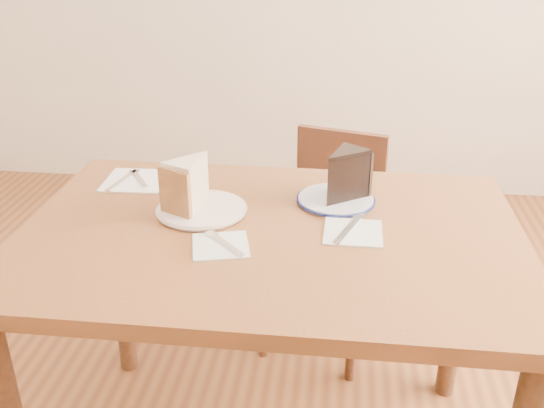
# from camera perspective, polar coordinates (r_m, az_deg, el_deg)

# --- Properties ---
(table) EXTENTS (1.20, 0.80, 0.75)m
(table) POSITION_cam_1_polar(r_m,az_deg,el_deg) (1.49, -0.14, -5.79)
(table) COLOR #4C2814
(table) RESTS_ON ground
(chair_far) EXTENTS (0.47, 0.47, 0.76)m
(chair_far) POSITION_cam_1_polar(r_m,az_deg,el_deg) (2.13, 5.32, -2.73)
(chair_far) COLOR #33180F
(chair_far) RESTS_ON ground
(plate_cream) EXTENTS (0.22, 0.22, 0.01)m
(plate_cream) POSITION_cam_1_polar(r_m,az_deg,el_deg) (1.54, -6.63, -0.51)
(plate_cream) COLOR white
(plate_cream) RESTS_ON table
(plate_navy) EXTENTS (0.20, 0.20, 0.01)m
(plate_navy) POSITION_cam_1_polar(r_m,az_deg,el_deg) (1.59, 6.02, 0.42)
(plate_navy) COLOR silver
(plate_navy) RESTS_ON table
(carrot_cake) EXTENTS (0.14, 0.15, 0.11)m
(carrot_cake) POSITION_cam_1_polar(r_m,az_deg,el_deg) (1.53, -7.47, 1.89)
(carrot_cake) COLOR beige
(carrot_cake) RESTS_ON plate_cream
(chocolate_cake) EXTENTS (0.14, 0.15, 0.12)m
(chocolate_cake) POSITION_cam_1_polar(r_m,az_deg,el_deg) (1.56, 6.62, 2.44)
(chocolate_cake) COLOR black
(chocolate_cake) RESTS_ON plate_navy
(napkin_cream) EXTENTS (0.15, 0.15, 0.00)m
(napkin_cream) POSITION_cam_1_polar(r_m,az_deg,el_deg) (1.38, -4.86, -3.93)
(napkin_cream) COLOR white
(napkin_cream) RESTS_ON table
(napkin_navy) EXTENTS (0.14, 0.14, 0.00)m
(napkin_navy) POSITION_cam_1_polar(r_m,az_deg,el_deg) (1.44, 7.63, -2.65)
(napkin_navy) COLOR white
(napkin_navy) RESTS_ON table
(napkin_spare) EXTENTS (0.17, 0.17, 0.00)m
(napkin_spare) POSITION_cam_1_polar(r_m,az_deg,el_deg) (1.76, -12.73, 2.18)
(napkin_spare) COLOR white
(napkin_spare) RESTS_ON table
(fork_cream) EXTENTS (0.11, 0.11, 0.00)m
(fork_cream) POSITION_cam_1_polar(r_m,az_deg,el_deg) (1.38, -4.41, -3.74)
(fork_cream) COLOR silver
(fork_cream) RESTS_ON napkin_cream
(knife_navy) EXTENTS (0.07, 0.16, 0.00)m
(knife_navy) POSITION_cam_1_polar(r_m,az_deg,el_deg) (1.45, 7.27, -2.26)
(knife_navy) COLOR silver
(knife_navy) RESTS_ON napkin_navy
(fork_spare) EXTENTS (0.09, 0.13, 0.00)m
(fork_spare) POSITION_cam_1_polar(r_m,az_deg,el_deg) (1.76, -12.38, 2.35)
(fork_spare) COLOR silver
(fork_spare) RESTS_ON napkin_spare
(knife_spare) EXTENTS (0.05, 0.16, 0.00)m
(knife_spare) POSITION_cam_1_polar(r_m,az_deg,el_deg) (1.76, -13.88, 2.21)
(knife_spare) COLOR silver
(knife_spare) RESTS_ON napkin_spare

